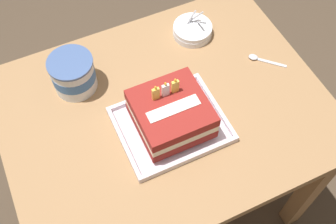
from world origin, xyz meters
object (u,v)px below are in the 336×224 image
object	(u,v)px
bowl_stack	(193,30)
ice_cream_tub	(73,74)
birthday_cake	(171,114)
serving_spoon_near_tray	(258,58)
foil_tray	(171,125)

from	to	relation	value
bowl_stack	ice_cream_tub	distance (m)	0.45
birthday_cake	serving_spoon_near_tray	bearing A→B (deg)	16.84
birthday_cake	ice_cream_tub	world-z (taller)	birthday_cake
birthday_cake	serving_spoon_near_tray	size ratio (longest dim) A/B	1.95
foil_tray	bowl_stack	bearing A→B (deg)	53.53
foil_tray	birthday_cake	distance (m)	0.07
birthday_cake	bowl_stack	distance (m)	0.39
birthday_cake	bowl_stack	size ratio (longest dim) A/B	1.50
serving_spoon_near_tray	bowl_stack	bearing A→B (deg)	126.86
serving_spoon_near_tray	foil_tray	bearing A→B (deg)	-163.13
bowl_stack	serving_spoon_near_tray	bearing A→B (deg)	-53.14
foil_tray	bowl_stack	world-z (taller)	bowl_stack
bowl_stack	serving_spoon_near_tray	xyz separation A→B (m)	(0.15, -0.20, -0.01)
birthday_cake	ice_cream_tub	size ratio (longest dim) A/B	1.46
birthday_cake	bowl_stack	world-z (taller)	birthday_cake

